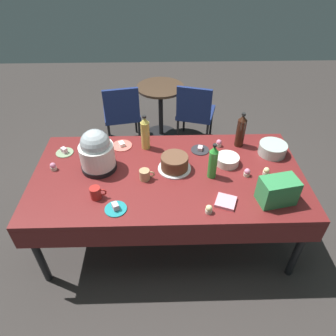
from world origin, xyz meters
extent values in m
plane|color=#383330|center=(0.00, 0.00, 0.00)|extent=(9.00, 9.00, 0.00)
cube|color=maroon|center=(0.00, 0.00, 0.73)|extent=(2.20, 1.10, 0.04)
cylinder|color=black|center=(-1.02, -0.47, 0.35)|extent=(0.06, 0.06, 0.71)
cylinder|color=black|center=(1.02, -0.47, 0.35)|extent=(0.06, 0.06, 0.71)
cylinder|color=black|center=(-1.02, 0.47, 0.35)|extent=(0.06, 0.06, 0.71)
cylinder|color=black|center=(1.02, 0.47, 0.35)|extent=(0.06, 0.06, 0.71)
cube|color=maroon|center=(0.00, -0.55, 0.62)|extent=(2.20, 0.01, 0.18)
cube|color=maroon|center=(0.00, 0.55, 0.62)|extent=(2.20, 0.01, 0.18)
cylinder|color=silver|center=(0.05, 0.05, 0.76)|extent=(0.27, 0.27, 0.01)
cylinder|color=brown|center=(0.05, 0.05, 0.82)|extent=(0.22, 0.22, 0.11)
cylinder|color=brown|center=(0.05, 0.05, 0.87)|extent=(0.22, 0.22, 0.01)
cylinder|color=black|center=(-0.57, 0.08, 0.77)|extent=(0.29, 0.29, 0.04)
cylinder|color=white|center=(-0.57, 0.08, 0.88)|extent=(0.28, 0.28, 0.19)
sphere|color=#B2BCC1|center=(-0.57, 0.08, 0.99)|extent=(0.24, 0.24, 0.24)
cylinder|color=#B2C6BC|center=(0.92, 0.24, 0.80)|extent=(0.24, 0.24, 0.10)
cylinder|color=silver|center=(0.50, 0.11, 0.79)|extent=(0.20, 0.20, 0.07)
cylinder|color=teal|center=(-0.38, -0.39, 0.75)|extent=(0.16, 0.16, 0.01)
cube|color=beige|center=(-0.38, -0.39, 0.78)|extent=(0.06, 0.07, 0.05)
cylinder|color=#2D2D33|center=(0.29, 0.30, 0.75)|extent=(0.16, 0.16, 0.01)
cube|color=beige|center=(0.29, 0.30, 0.77)|extent=(0.05, 0.06, 0.03)
cylinder|color=#8CA87F|center=(-0.91, 0.29, 0.75)|extent=(0.15, 0.15, 0.01)
cube|color=beige|center=(-0.91, 0.29, 0.78)|extent=(0.06, 0.06, 0.05)
cylinder|color=#E07266|center=(-0.41, 0.39, 0.75)|extent=(0.18, 0.18, 0.01)
cube|color=white|center=(-0.41, 0.39, 0.77)|extent=(0.07, 0.08, 0.03)
cylinder|color=beige|center=(-0.94, 0.07, 0.77)|extent=(0.05, 0.05, 0.03)
sphere|color=pink|center=(-0.94, 0.07, 0.79)|extent=(0.05, 0.05, 0.05)
cylinder|color=beige|center=(0.47, 0.36, 0.77)|extent=(0.05, 0.05, 0.03)
sphere|color=pink|center=(0.47, 0.36, 0.79)|extent=(0.05, 0.05, 0.05)
cylinder|color=beige|center=(-0.57, 0.33, 0.77)|extent=(0.05, 0.05, 0.03)
sphere|color=pink|center=(-0.57, 0.33, 0.79)|extent=(0.05, 0.05, 0.05)
cylinder|color=beige|center=(0.28, -0.44, 0.77)|extent=(0.05, 0.05, 0.03)
sphere|color=beige|center=(0.28, -0.44, 0.79)|extent=(0.05, 0.05, 0.05)
cylinder|color=beige|center=(0.63, -0.05, 0.77)|extent=(0.05, 0.05, 0.03)
sphere|color=pink|center=(0.63, -0.05, 0.79)|extent=(0.05, 0.05, 0.05)
cylinder|color=beige|center=(0.79, -0.04, 0.77)|extent=(0.05, 0.05, 0.03)
sphere|color=beige|center=(0.79, -0.04, 0.79)|extent=(0.05, 0.05, 0.05)
cylinder|color=#33190F|center=(0.65, 0.37, 0.88)|extent=(0.08, 0.08, 0.26)
cone|color=#33190F|center=(0.65, 0.37, 1.04)|extent=(0.07, 0.07, 0.05)
cylinder|color=black|center=(0.65, 0.37, 1.07)|extent=(0.04, 0.04, 0.02)
cylinder|color=green|center=(0.35, -0.05, 0.87)|extent=(0.07, 0.07, 0.24)
cone|color=green|center=(0.35, -0.05, 1.02)|extent=(0.06, 0.06, 0.05)
cylinder|color=black|center=(0.35, -0.05, 1.05)|extent=(0.03, 0.03, 0.02)
cylinder|color=gold|center=(-0.19, 0.36, 0.88)|extent=(0.08, 0.08, 0.26)
cone|color=gold|center=(-0.19, 0.36, 1.03)|extent=(0.07, 0.07, 0.05)
cylinder|color=black|center=(-0.19, 0.36, 1.07)|extent=(0.03, 0.03, 0.02)
cylinder|color=tan|center=(-0.19, -0.07, 0.79)|extent=(0.08, 0.08, 0.09)
torus|color=tan|center=(-0.13, -0.07, 0.80)|extent=(0.06, 0.01, 0.06)
cylinder|color=#B2231E|center=(-0.54, -0.27, 0.80)|extent=(0.08, 0.08, 0.10)
torus|color=#B2231E|center=(-0.49, -0.27, 0.80)|extent=(0.06, 0.01, 0.06)
cube|color=#338C4C|center=(0.78, -0.34, 0.85)|extent=(0.29, 0.21, 0.20)
cube|color=pink|center=(0.41, -0.35, 0.76)|extent=(0.18, 0.18, 0.02)
cube|color=navy|center=(-0.55, 1.56, 0.42)|extent=(0.51, 0.51, 0.05)
cube|color=navy|center=(-0.51, 1.37, 0.65)|extent=(0.42, 0.12, 0.40)
cylinder|color=black|center=(-0.40, 1.79, 0.20)|extent=(0.04, 0.04, 0.40)
cylinder|color=black|center=(-0.77, 1.72, 0.20)|extent=(0.04, 0.04, 0.40)
cylinder|color=black|center=(-0.33, 1.41, 0.20)|extent=(0.04, 0.04, 0.40)
cylinder|color=black|center=(-0.70, 1.34, 0.20)|extent=(0.04, 0.04, 0.40)
cube|color=navy|center=(0.40, 1.56, 0.42)|extent=(0.55, 0.55, 0.05)
cube|color=navy|center=(0.34, 1.37, 0.65)|extent=(0.41, 0.16, 0.40)
cylinder|color=black|center=(0.64, 1.69, 0.20)|extent=(0.04, 0.04, 0.40)
cylinder|color=black|center=(0.27, 1.80, 0.20)|extent=(0.04, 0.04, 0.40)
cylinder|color=black|center=(0.53, 1.33, 0.20)|extent=(0.04, 0.04, 0.40)
cylinder|color=black|center=(0.16, 1.44, 0.20)|extent=(0.04, 0.04, 0.40)
cylinder|color=#473323|center=(-0.05, 1.71, 0.70)|extent=(0.60, 0.60, 0.03)
cylinder|color=black|center=(-0.05, 1.71, 0.35)|extent=(0.06, 0.06, 0.67)
cylinder|color=black|center=(-0.05, 1.71, 0.01)|extent=(0.44, 0.44, 0.02)
camera|label=1|loc=(-0.05, -1.89, 2.36)|focal=32.56mm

